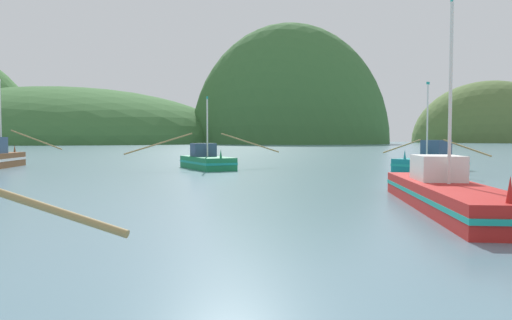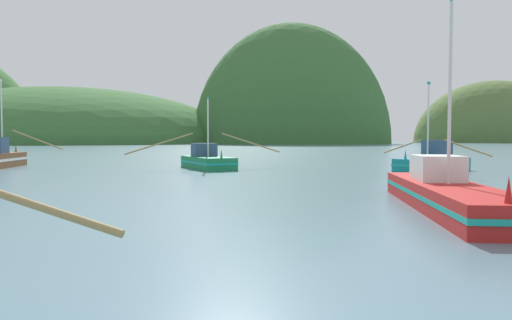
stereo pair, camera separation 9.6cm
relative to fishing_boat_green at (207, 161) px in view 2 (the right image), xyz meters
The scene contains 7 objects.
hill_far_left 197.59m from the fishing_boat_green, 116.64° to the left, with size 158.66×126.93×50.33m, color #386633.
hill_mid_right 250.29m from the fishing_boat_green, 60.13° to the left, with size 81.51×65.21×65.46m, color #516B38.
hill_mid_left 166.66m from the fishing_boat_green, 84.81° to the left, with size 84.43×67.55×102.27m, color #386633.
fishing_boat_green is the anchor object (origin of this frame).
fishing_boat_teal 17.91m from the fishing_boat_green, ahead, with size 6.83×7.97×6.82m.
fishing_boat_brown 18.14m from the fishing_boat_green, behind, with size 10.18×7.06×7.66m.
fishing_boat_red 24.75m from the fishing_boat_green, 62.32° to the right, with size 3.16×11.42×7.59m.
Camera 2 is at (3.69, 3.41, 2.59)m, focal length 33.40 mm.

